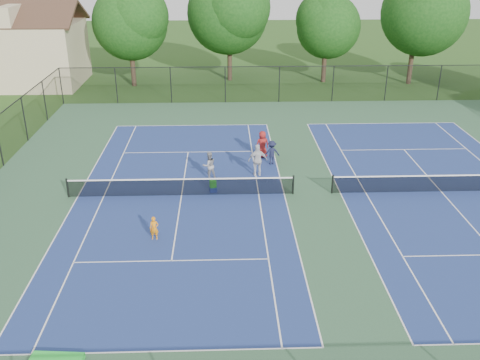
{
  "coord_description": "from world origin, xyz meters",
  "views": [
    {
      "loc": [
        -4.75,
        -25.72,
        12.33
      ],
      "look_at": [
        -3.92,
        -1.0,
        1.3
      ],
      "focal_mm": 40.0,
      "sensor_mm": 36.0,
      "label": 1
    }
  ],
  "objects_px": {
    "tree_back_b": "(229,10)",
    "tree_back_d": "(418,9)",
    "clapboard_house": "(25,51)",
    "child_player": "(154,228)",
    "bystander_b": "(272,153)",
    "bystander_a": "(258,160)",
    "ball_crate": "(213,189)",
    "tree_back_c": "(327,23)",
    "ball_hopper": "(213,184)",
    "tree_back_a": "(129,19)",
    "bystander_c": "(262,144)",
    "instructor": "(209,165)"
  },
  "relations": [
    {
      "from": "tree_back_b",
      "to": "tree_back_d",
      "type": "distance_m",
      "value": 17.12
    },
    {
      "from": "bystander_a",
      "to": "bystander_b",
      "type": "relative_size",
      "value": 1.27
    },
    {
      "from": "tree_back_c",
      "to": "instructor",
      "type": "relative_size",
      "value": 5.23
    },
    {
      "from": "clapboard_house",
      "to": "bystander_b",
      "type": "bearing_deg",
      "value": -44.42
    },
    {
      "from": "tree_back_a",
      "to": "bystander_b",
      "type": "relative_size",
      "value": 6.15
    },
    {
      "from": "tree_back_b",
      "to": "clapboard_house",
      "type": "distance_m",
      "value": 19.35
    },
    {
      "from": "tree_back_d",
      "to": "bystander_b",
      "type": "height_order",
      "value": "tree_back_d"
    },
    {
      "from": "bystander_a",
      "to": "ball_crate",
      "type": "relative_size",
      "value": 4.8
    },
    {
      "from": "child_player",
      "to": "tree_back_d",
      "type": "bearing_deg",
      "value": 54.41
    },
    {
      "from": "tree_back_c",
      "to": "bystander_a",
      "type": "xyz_separation_m",
      "value": [
        -7.78,
        -22.47,
        -4.53
      ]
    },
    {
      "from": "tree_back_b",
      "to": "child_player",
      "type": "relative_size",
      "value": 8.98
    },
    {
      "from": "tree_back_c",
      "to": "bystander_b",
      "type": "relative_size",
      "value": 5.64
    },
    {
      "from": "tree_back_c",
      "to": "bystander_a",
      "type": "bearing_deg",
      "value": -109.11
    },
    {
      "from": "bystander_b",
      "to": "ball_hopper",
      "type": "height_order",
      "value": "bystander_b"
    },
    {
      "from": "child_player",
      "to": "bystander_c",
      "type": "distance_m",
      "value": 11.4
    },
    {
      "from": "bystander_a",
      "to": "instructor",
      "type": "bearing_deg",
      "value": 1.7
    },
    {
      "from": "bystander_c",
      "to": "tree_back_c",
      "type": "bearing_deg",
      "value": -124.45
    },
    {
      "from": "tree_back_c",
      "to": "ball_hopper",
      "type": "relative_size",
      "value": 20.59
    },
    {
      "from": "instructor",
      "to": "bystander_b",
      "type": "bearing_deg",
      "value": -175.22
    },
    {
      "from": "tree_back_d",
      "to": "bystander_b",
      "type": "bearing_deg",
      "value": -126.89
    },
    {
      "from": "tree_back_d",
      "to": "bystander_a",
      "type": "relative_size",
      "value": 5.48
    },
    {
      "from": "tree_back_d",
      "to": "child_player",
      "type": "distance_m",
      "value": 35.93
    },
    {
      "from": "bystander_b",
      "to": "ball_hopper",
      "type": "xyz_separation_m",
      "value": [
        -3.5,
        -3.85,
        -0.26
      ]
    },
    {
      "from": "child_player",
      "to": "bystander_a",
      "type": "distance_m",
      "value": 8.74
    },
    {
      "from": "tree_back_d",
      "to": "instructor",
      "type": "bearing_deg",
      "value": -130.41
    },
    {
      "from": "clapboard_house",
      "to": "tree_back_c",
      "type": "bearing_deg",
      "value": 0.0
    },
    {
      "from": "child_player",
      "to": "bystander_c",
      "type": "relative_size",
      "value": 0.66
    },
    {
      "from": "child_player",
      "to": "tree_back_b",
      "type": "bearing_deg",
      "value": 83.35
    },
    {
      "from": "clapboard_house",
      "to": "bystander_b",
      "type": "xyz_separation_m",
      "value": [
        21.17,
        -20.75,
        -2.35
      ]
    },
    {
      "from": "tree_back_c",
      "to": "bystander_c",
      "type": "bearing_deg",
      "value": -110.44
    },
    {
      "from": "child_player",
      "to": "ball_hopper",
      "type": "relative_size",
      "value": 2.74
    },
    {
      "from": "clapboard_house",
      "to": "child_player",
      "type": "xyz_separation_m",
      "value": [
        15.09,
        -29.54,
        -2.53
      ]
    },
    {
      "from": "child_player",
      "to": "ball_crate",
      "type": "distance_m",
      "value": 5.59
    },
    {
      "from": "child_player",
      "to": "bystander_b",
      "type": "height_order",
      "value": "bystander_b"
    },
    {
      "from": "tree_back_d",
      "to": "clapboard_house",
      "type": "xyz_separation_m",
      "value": [
        -36.0,
        1.0,
        -3.73
      ]
    },
    {
      "from": "ball_crate",
      "to": "tree_back_b",
      "type": "bearing_deg",
      "value": 87.04
    },
    {
      "from": "bystander_a",
      "to": "ball_crate",
      "type": "xyz_separation_m",
      "value": [
        -2.54,
        -2.13,
        -0.81
      ]
    },
    {
      "from": "tree_back_a",
      "to": "ball_hopper",
      "type": "xyz_separation_m",
      "value": [
        7.68,
        -23.6,
        -5.56
      ]
    },
    {
      "from": "tree_back_d",
      "to": "instructor",
      "type": "xyz_separation_m",
      "value": [
        -18.56,
        -21.8,
        -6.02
      ]
    },
    {
      "from": "instructor",
      "to": "bystander_a",
      "type": "relative_size",
      "value": 0.85
    },
    {
      "from": "tree_back_d",
      "to": "bystander_b",
      "type": "distance_m",
      "value": 25.43
    },
    {
      "from": "bystander_c",
      "to": "instructor",
      "type": "bearing_deg",
      "value": 30.4
    },
    {
      "from": "tree_back_d",
      "to": "ball_crate",
      "type": "bearing_deg",
      "value": -127.82
    },
    {
      "from": "tree_back_c",
      "to": "clapboard_house",
      "type": "height_order",
      "value": "tree_back_c"
    },
    {
      "from": "tree_back_c",
      "to": "child_player",
      "type": "bearing_deg",
      "value": -113.6
    },
    {
      "from": "tree_back_a",
      "to": "child_player",
      "type": "distance_m",
      "value": 29.5
    },
    {
      "from": "clapboard_house",
      "to": "bystander_a",
      "type": "relative_size",
      "value": 5.71
    },
    {
      "from": "bystander_a",
      "to": "bystander_b",
      "type": "distance_m",
      "value": 1.97
    },
    {
      "from": "child_player",
      "to": "ball_hopper",
      "type": "bearing_deg",
      "value": 63.02
    },
    {
      "from": "instructor",
      "to": "bystander_b",
      "type": "xyz_separation_m",
      "value": [
        3.73,
        2.05,
        -0.06
      ]
    }
  ]
}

